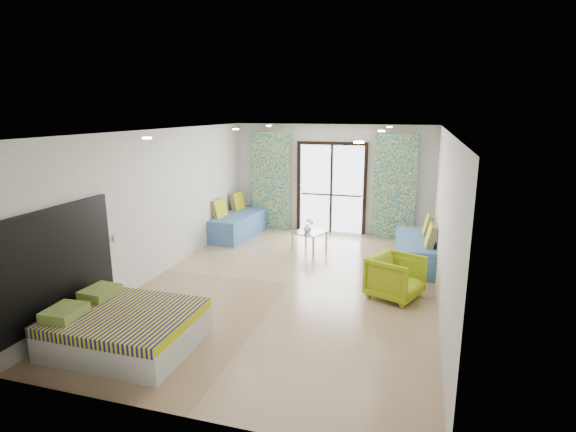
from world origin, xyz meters
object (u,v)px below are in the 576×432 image
(bed, at_px, (125,328))
(daybed_right, at_px, (415,250))
(daybed_left, at_px, (238,223))
(coffee_table, at_px, (310,234))
(armchair, at_px, (396,275))

(bed, bearing_deg, daybed_right, 50.93)
(daybed_left, distance_m, daybed_right, 4.35)
(bed, distance_m, daybed_right, 5.70)
(bed, distance_m, coffee_table, 4.95)
(armchair, bearing_deg, daybed_right, 14.16)
(daybed_left, xyz_separation_m, daybed_right, (4.24, -0.98, -0.01))
(bed, xyz_separation_m, daybed_right, (3.59, 4.42, 0.04))
(daybed_right, distance_m, armchair, 1.84)
(daybed_right, xyz_separation_m, coffee_table, (-2.27, 0.34, 0.07))
(daybed_right, bearing_deg, armchair, -101.67)
(coffee_table, bearing_deg, daybed_right, -8.52)
(daybed_left, bearing_deg, bed, -78.15)
(coffee_table, bearing_deg, armchair, -47.41)
(armchair, bearing_deg, bed, 151.62)
(coffee_table, bearing_deg, daybed_left, 161.99)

